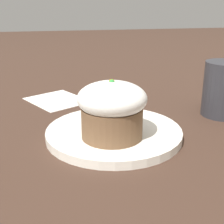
{
  "coord_description": "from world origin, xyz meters",
  "views": [
    {
      "loc": [
        -0.48,
        0.1,
        0.22
      ],
      "look_at": [
        -0.03,
        0.01,
        0.06
      ],
      "focal_mm": 50.0,
      "sensor_mm": 36.0,
      "label": 1
    }
  ],
  "objects": [
    {
      "name": "carrot_cake",
      "position": [
        -0.03,
        0.01,
        0.06
      ],
      "size": [
        0.11,
        0.11,
        0.09
      ],
      "color": "brown",
      "rests_on": "dessert_plate"
    },
    {
      "name": "ground_plane",
      "position": [
        0.0,
        0.0,
        0.0
      ],
      "size": [
        4.0,
        4.0,
        0.0
      ],
      "primitive_type": "plane",
      "color": "#3D281E"
    },
    {
      "name": "coffee_cup",
      "position": [
        0.06,
        -0.24,
        0.05
      ],
      "size": [
        0.12,
        0.08,
        0.11
      ],
      "color": "#2D2D33",
      "rests_on": "ground_plane"
    },
    {
      "name": "paper_napkin",
      "position": [
        0.23,
        0.09,
        0.0
      ],
      "size": [
        0.17,
        0.16,
        0.0
      ],
      "color": "white",
      "rests_on": "ground_plane"
    },
    {
      "name": "dessert_plate",
      "position": [
        0.0,
        0.0,
        0.01
      ],
      "size": [
        0.23,
        0.23,
        0.01
      ],
      "color": "white",
      "rests_on": "ground_plane"
    },
    {
      "name": "spoon",
      "position": [
        0.02,
        -0.01,
        0.02
      ],
      "size": [
        0.11,
        0.1,
        0.01
      ],
      "color": "silver",
      "rests_on": "dessert_plate"
    }
  ]
}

